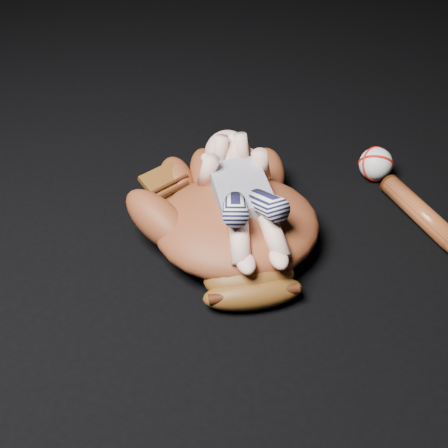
# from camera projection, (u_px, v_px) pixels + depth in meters

# --- Properties ---
(baseball_glove) EXTENTS (0.45, 0.50, 0.15)m
(baseball_glove) POSITION_uv_depth(u_px,v_px,m) (237.00, 218.00, 1.13)
(baseball_glove) COLOR maroon
(baseball_glove) RESTS_ON ground
(newborn_baby) EXTENTS (0.21, 0.39, 0.15)m
(newborn_baby) POSITION_uv_depth(u_px,v_px,m) (244.00, 194.00, 1.10)
(newborn_baby) COLOR #F2B59B
(newborn_baby) RESTS_ON baseball_glove
(baseball) EXTENTS (0.08, 0.08, 0.08)m
(baseball) POSITION_uv_depth(u_px,v_px,m) (376.00, 164.00, 1.34)
(baseball) COLOR silver
(baseball) RESTS_ON ground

